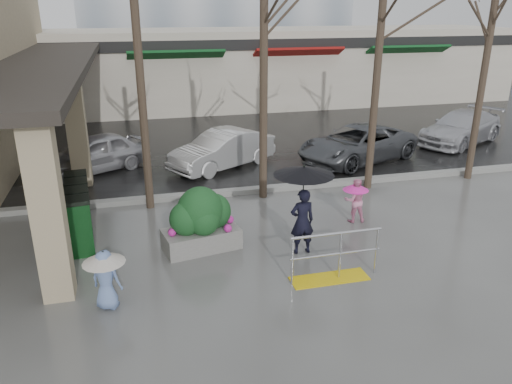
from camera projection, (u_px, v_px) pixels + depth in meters
name	position (u px, v px, depth m)	size (l,w,h in m)	color
ground	(253.00, 259.00, 10.88)	(120.00, 120.00, 0.00)	#51514F
street_asphalt	(167.00, 95.00, 30.84)	(120.00, 36.00, 0.01)	black
curb	(220.00, 193.00, 14.48)	(120.00, 0.30, 0.15)	gray
canopy_slab	(44.00, 58.00, 15.75)	(2.80, 18.00, 0.25)	#2D2823
pillar_front	(48.00, 211.00, 8.91)	(0.55, 0.55, 3.50)	tan
pillar_back	(77.00, 129.00, 14.80)	(0.55, 0.55, 3.50)	tan
storefront_row	(209.00, 68.00, 26.93)	(34.00, 6.74, 4.00)	beige
handrail	(333.00, 262.00, 9.97)	(1.90, 0.50, 1.03)	yellow
tree_west	(135.00, 10.00, 11.90)	(3.20, 3.20, 6.80)	#382B21
tree_midwest	(264.00, 3.00, 12.58)	(3.20, 3.20, 7.00)	#382B21
tree_mideast	(382.00, 18.00, 13.48)	(3.20, 3.20, 6.50)	#382B21
woman	(303.00, 196.00, 10.71)	(1.31, 1.31, 2.05)	black
child_pink	(355.00, 197.00, 12.56)	(0.66, 0.66, 1.14)	pink
child_blue	(105.00, 273.00, 8.90)	(0.76, 0.76, 1.15)	#6C88C0
planter	(201.00, 220.00, 11.13)	(1.81, 1.14, 1.47)	slate
news_boxes	(79.00, 211.00, 11.70)	(0.75, 2.40, 1.32)	#0D3A15
car_a	(93.00, 154.00, 16.34)	(1.49, 3.70, 1.26)	#B2B1B6
car_b	(222.00, 150.00, 16.80)	(1.33, 3.82, 1.26)	silver
car_c	(357.00, 144.00, 17.51)	(2.09, 4.53, 1.26)	#515458
car_d	(461.00, 128.00, 19.82)	(1.77, 4.34, 1.26)	silver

